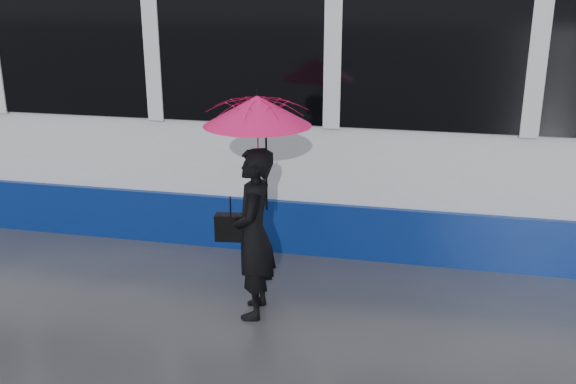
# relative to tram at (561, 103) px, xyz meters

# --- Properties ---
(ground) EXTENTS (90.00, 90.00, 0.00)m
(ground) POSITION_rel_tram_xyz_m (-2.70, -2.50, -1.64)
(ground) COLOR #2D2D32
(ground) RESTS_ON ground
(rails) EXTENTS (34.00, 1.51, 0.02)m
(rails) POSITION_rel_tram_xyz_m (-2.70, -0.00, -1.63)
(rails) COLOR #3F3D38
(rails) RESTS_ON ground
(tram) EXTENTS (26.00, 2.56, 3.35)m
(tram) POSITION_rel_tram_xyz_m (0.00, 0.00, 0.00)
(tram) COLOR white
(tram) RESTS_ON ground
(woman) EXTENTS (0.45, 0.62, 1.59)m
(woman) POSITION_rel_tram_xyz_m (-2.96, -2.70, -0.84)
(woman) COLOR black
(woman) RESTS_ON ground
(umbrella) EXTENTS (1.05, 1.05, 1.07)m
(umbrella) POSITION_rel_tram_xyz_m (-2.91, -2.70, 0.10)
(umbrella) COLOR #E61391
(umbrella) RESTS_ON ground
(handbag) EXTENTS (0.30, 0.16, 0.43)m
(handbag) POSITION_rel_tram_xyz_m (-3.18, -2.68, -0.80)
(handbag) COLOR black
(handbag) RESTS_ON ground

